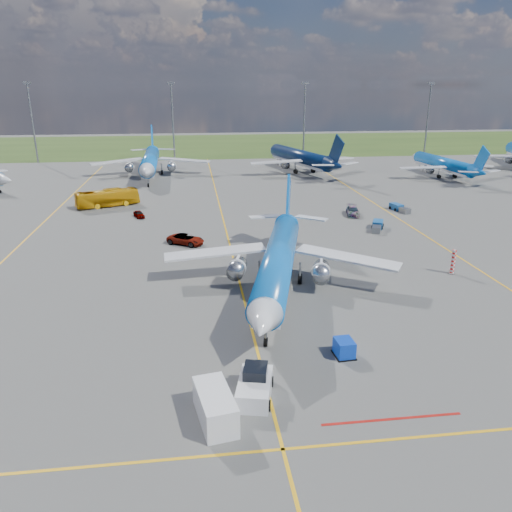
{
  "coord_description": "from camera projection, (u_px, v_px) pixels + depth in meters",
  "views": [
    {
      "loc": [
        -4.98,
        -45.38,
        21.82
      ],
      "look_at": [
        1.64,
        5.99,
        4.0
      ],
      "focal_mm": 35.0,
      "sensor_mm": 36.0,
      "label": 1
    }
  ],
  "objects": [
    {
      "name": "floodlight_masts",
      "position": [
        240.0,
        117.0,
        150.55
      ],
      "size": [
        202.2,
        0.5,
        22.7
      ],
      "color": "slate",
      "rests_on": "ground"
    },
    {
      "name": "pushback_tug",
      "position": [
        255.0,
        385.0,
        36.68
      ],
      "size": [
        3.34,
        6.49,
        2.15
      ],
      "rotation": [
        0.0,
        0.0,
        -0.23
      ],
      "color": "silver",
      "rests_on": "ground"
    },
    {
      "name": "bg_jet_ne",
      "position": [
        442.0,
        176.0,
        125.34
      ],
      "size": [
        28.42,
        36.16,
        9.07
      ],
      "primitive_type": null,
      "rotation": [
        0.0,
        0.0,
        3.2
      ],
      "color": "blue",
      "rests_on": "ground"
    },
    {
      "name": "uld_container",
      "position": [
        344.0,
        348.0,
        42.19
      ],
      "size": [
        1.58,
        1.92,
        1.46
      ],
      "primitive_type": "cube",
      "rotation": [
        0.0,
        0.0,
        0.07
      ],
      "color": "#0D39BA",
      "rests_on": "ground"
    },
    {
      "name": "service_car_a",
      "position": [
        139.0,
        214.0,
        86.44
      ],
      "size": [
        2.47,
        3.68,
        1.16
      ],
      "primitive_type": "imported",
      "rotation": [
        0.0,
        0.0,
        0.35
      ],
      "color": "#999999",
      "rests_on": "ground"
    },
    {
      "name": "service_car_c",
      "position": [
        353.0,
        211.0,
        87.8
      ],
      "size": [
        3.17,
        5.52,
        1.51
      ],
      "primitive_type": "imported",
      "rotation": [
        0.0,
        0.0,
        -0.21
      ],
      "color": "#999999",
      "rests_on": "ground"
    },
    {
      "name": "taxiway_lines",
      "position": [
        228.0,
        235.0,
        76.26
      ],
      "size": [
        60.25,
        160.0,
        0.02
      ],
      "color": "#F6B115",
      "rests_on": "ground"
    },
    {
      "name": "service_van",
      "position": [
        215.0,
        406.0,
        33.94
      ],
      "size": [
        3.01,
        5.23,
        2.17
      ],
      "primitive_type": "cube",
      "rotation": [
        0.0,
        0.0,
        0.18
      ],
      "color": "white",
      "rests_on": "ground"
    },
    {
      "name": "warning_post",
      "position": [
        453.0,
        262.0,
        60.42
      ],
      "size": [
        0.5,
        0.5,
        3.0
      ],
      "primitive_type": "cylinder",
      "color": "red",
      "rests_on": "ground"
    },
    {
      "name": "service_car_b",
      "position": [
        186.0,
        239.0,
        71.76
      ],
      "size": [
        5.93,
        4.89,
        1.5
      ],
      "primitive_type": "imported",
      "rotation": [
        0.0,
        0.0,
        1.04
      ],
      "color": "#999999",
      "rests_on": "ground"
    },
    {
      "name": "baggage_tug_e",
      "position": [
        399.0,
        208.0,
        90.87
      ],
      "size": [
        2.34,
        5.19,
        1.13
      ],
      "rotation": [
        0.0,
        0.0,
        0.21
      ],
      "color": "#1A559F",
      "rests_on": "ground"
    },
    {
      "name": "bg_jet_nnw",
      "position": [
        151.0,
        176.0,
        125.22
      ],
      "size": [
        32.97,
        42.72,
        10.99
      ],
      "primitive_type": null,
      "rotation": [
        0.0,
        0.0,
        0.02
      ],
      "color": "blue",
      "rests_on": "ground"
    },
    {
      "name": "apron_bus",
      "position": [
        107.0,
        198.0,
        93.84
      ],
      "size": [
        11.8,
        7.08,
        3.25
      ],
      "primitive_type": "imported",
      "rotation": [
        0.0,
        0.0,
        1.97
      ],
      "color": "#D89A0C",
      "rests_on": "ground"
    },
    {
      "name": "grass_strip",
      "position": [
        204.0,
        145.0,
        190.94
      ],
      "size": [
        400.0,
        80.0,
        0.01
      ],
      "primitive_type": "cube",
      "color": "#2D4719",
      "rests_on": "ground"
    },
    {
      "name": "ground",
      "position": [
        248.0,
        313.0,
        50.26
      ],
      "size": [
        400.0,
        400.0,
        0.0
      ],
      "primitive_type": "plane",
      "color": "#4F4F4D",
      "rests_on": "ground"
    },
    {
      "name": "main_airliner",
      "position": [
        278.0,
        290.0,
        55.91
      ],
      "size": [
        37.76,
        44.29,
        10.01
      ],
      "primitive_type": null,
      "rotation": [
        0.0,
        0.0,
        -0.25
      ],
      "color": "blue",
      "rests_on": "ground"
    },
    {
      "name": "bg_jet_n",
      "position": [
        299.0,
        171.0,
        132.5
      ],
      "size": [
        41.42,
        48.35,
        10.87
      ],
      "primitive_type": null,
      "rotation": [
        0.0,
        0.0,
        3.41
      ],
      "color": "#081C42",
      "rests_on": "ground"
    },
    {
      "name": "baggage_tug_c",
      "position": [
        93.0,
        204.0,
        94.36
      ],
      "size": [
        1.75,
        4.84,
        1.06
      ],
      "rotation": [
        0.0,
        0.0,
        0.11
      ],
      "color": "#194496",
      "rests_on": "ground"
    },
    {
      "name": "baggage_tug_w",
      "position": [
        377.0,
        226.0,
        79.3
      ],
      "size": [
        3.46,
        5.36,
        1.18
      ],
      "rotation": [
        0.0,
        0.0,
        -0.43
      ],
      "color": "#19569B",
      "rests_on": "ground"
    }
  ]
}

